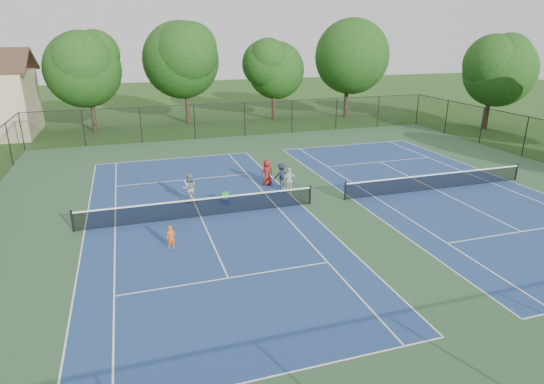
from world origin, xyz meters
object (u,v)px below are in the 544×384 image
object	(u,v)px
tree_side_e	(494,67)
ball_hopper	(225,196)
tree_back_a	(87,66)
bystander_c	(267,173)
instructor	(189,188)
bystander_b	(282,175)
tree_back_b	(184,57)
child_player	(171,237)
tree_back_d	(349,53)
ball_crate	(226,201)
bystander_a	(289,181)
tree_back_c	(274,67)

from	to	relation	value
tree_side_e	ball_hopper	size ratio (longest dim) A/B	24.08
tree_back_a	bystander_c	world-z (taller)	tree_back_a
instructor	bystander_b	size ratio (longest dim) A/B	1.12
tree_back_b	child_player	bearing A→B (deg)	-99.28
tree_back_a	ball_hopper	distance (m)	24.42
tree_back_b	tree_back_d	bearing A→B (deg)	-6.71
instructor	ball_crate	size ratio (longest dim) A/B	4.09
child_player	bystander_c	distance (m)	9.59
tree_back_b	bystander_b	bearing A→B (deg)	-83.87
tree_side_e	bystander_c	world-z (taller)	tree_side_e
tree_back_d	tree_side_e	distance (m)	14.18
tree_side_e	tree_back_a	bearing A→B (deg)	164.48
bystander_a	ball_hopper	world-z (taller)	bystander_a
tree_back_c	child_player	world-z (taller)	tree_back_c
tree_back_c	tree_back_b	bearing A→B (deg)	173.66
tree_side_e	ball_hopper	xyz separation A→B (m)	(-28.38, -12.53, -5.35)
tree_back_c	ball_hopper	world-z (taller)	tree_back_c
tree_back_b	bystander_c	xyz separation A→B (m)	(1.72, -22.12, -5.80)
child_player	bystander_a	size ratio (longest dim) A/B	0.68
child_player	ball_hopper	bearing A→B (deg)	53.67
bystander_c	ball_hopper	size ratio (longest dim) A/B	4.30
tree_back_c	tree_back_a	bearing A→B (deg)	-176.82
tree_back_d	ball_crate	distance (m)	29.83
instructor	bystander_b	xyz separation A→B (m)	(5.65, 1.00, -0.09)
child_player	tree_back_c	bearing A→B (deg)	63.68
bystander_a	bystander_c	bearing A→B (deg)	-79.74
tree_back_d	bystander_b	xyz separation A→B (m)	(-14.56, -20.74, -6.09)
tree_back_d	ball_hopper	bearing A→B (deg)	-129.22
tree_back_a	tree_back_d	xyz separation A→B (m)	(26.00, 0.00, 0.79)
instructor	tree_back_b	bearing A→B (deg)	-96.16
instructor	tree_back_a	bearing A→B (deg)	-73.54
tree_back_d	ball_hopper	size ratio (longest dim) A/B	28.13
tree_back_a	instructor	bearing A→B (deg)	-75.08
tree_back_a	ball_crate	size ratio (longest dim) A/B	22.80
instructor	bystander_c	xyz separation A→B (m)	(4.93, 1.62, -0.03)
tree_side_e	instructor	bearing A→B (deg)	-158.77
child_player	bystander_b	xyz separation A→B (m)	(7.21, 6.44, 0.21)
bystander_c	child_player	bearing A→B (deg)	36.92
tree_back_d	bystander_c	distance (m)	25.97
tree_side_e	ball_crate	world-z (taller)	tree_side_e
bystander_c	ball_hopper	xyz separation A→B (m)	(-3.10, -2.41, -0.33)
tree_back_a	tree_side_e	size ratio (longest dim) A/B	1.03
ball_hopper	tree_back_b	bearing A→B (deg)	86.77
ball_hopper	tree_side_e	bearing A→B (deg)	23.81
tree_side_e	ball_crate	distance (m)	31.54
bystander_c	instructor	bearing A→B (deg)	7.72
bystander_c	ball_crate	distance (m)	3.98
child_player	bystander_a	world-z (taller)	bystander_a
instructor	ball_hopper	distance (m)	2.02
tree_side_e	ball_crate	size ratio (longest dim) A/B	22.11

